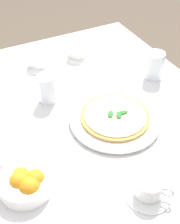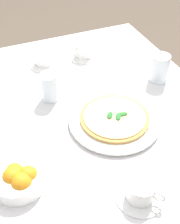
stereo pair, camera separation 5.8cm
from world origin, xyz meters
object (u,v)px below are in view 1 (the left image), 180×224
water_glass_far_left (154,67)px  water_glass_center_back (48,90)px  pizza (115,116)px  coffee_cup_right_edge (38,61)px  pizza_plate (115,119)px  coffee_cup_near_left (77,51)px  coffee_cup_back_corner (149,188)px  citrus_bowl (26,183)px

water_glass_far_left → water_glass_center_back: bearing=83.3°
pizza → coffee_cup_right_edge: bearing=14.8°
pizza_plate → coffee_cup_near_left: 0.44m
water_glass_far_left → water_glass_center_back: (0.05, 0.43, -0.00)m
pizza → coffee_cup_back_corner: bearing=167.3°
citrus_bowl → water_glass_center_back: bearing=-29.7°
coffee_cup_back_corner → citrus_bowl: size_ratio=0.87×
coffee_cup_right_edge → coffee_cup_near_left: (-0.01, -0.18, 0.00)m
coffee_cup_right_edge → citrus_bowl: (-0.57, 0.23, 0.00)m
coffee_cup_near_left → water_glass_center_back: size_ratio=1.25×
coffee_cup_near_left → water_glass_far_left: water_glass_far_left is taller
water_glass_far_left → coffee_cup_near_left: bearing=37.0°
pizza → coffee_cup_back_corner: 0.30m
pizza_plate → coffee_cup_back_corner: (-0.29, 0.07, 0.02)m
coffee_cup_near_left → citrus_bowl: citrus_bowl is taller
water_glass_center_back → coffee_cup_right_edge: bearing=-10.5°
pizza → water_glass_far_left: water_glass_far_left is taller
pizza_plate → coffee_cup_near_left: coffee_cup_near_left is taller
coffee_cup_near_left → water_glass_far_left: size_ratio=1.19×
coffee_cup_right_edge → water_glass_far_left: size_ratio=1.17×
coffee_cup_right_edge → water_glass_center_back: (-0.23, 0.04, 0.02)m
coffee_cup_right_edge → citrus_bowl: 0.62m
pizza_plate → coffee_cup_near_left: bearing=-8.2°
coffee_cup_back_corner → water_glass_far_left: (0.45, -0.34, 0.02)m
pizza → coffee_cup_near_left: bearing=-8.2°
pizza → coffee_cup_near_left: (0.44, -0.06, 0.00)m
pizza → coffee_cup_right_edge: coffee_cup_right_edge is taller
water_glass_far_left → pizza: bearing=120.3°
coffee_cup_right_edge → citrus_bowl: citrus_bowl is taller
coffee_cup_right_edge → coffee_cup_near_left: bearing=-92.5°
coffee_cup_back_corner → coffee_cup_right_edge: 0.74m
pizza_plate → water_glass_center_back: (0.21, 0.16, 0.04)m
pizza → citrus_bowl: citrus_bowl is taller
water_glass_center_back → coffee_cup_back_corner: bearing=-169.2°
coffee_cup_back_corner → coffee_cup_near_left: size_ratio=0.99×
coffee_cup_back_corner → water_glass_center_back: bearing=10.8°
coffee_cup_near_left → water_glass_far_left: (-0.28, -0.21, 0.02)m
water_glass_center_back → water_glass_far_left: bearing=-96.7°
water_glass_center_back → citrus_bowl: size_ratio=0.71×
pizza_plate → coffee_cup_right_edge: size_ratio=2.38×
pizza_plate → pizza: pizza is taller
coffee_cup_near_left → water_glass_center_back: 0.32m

